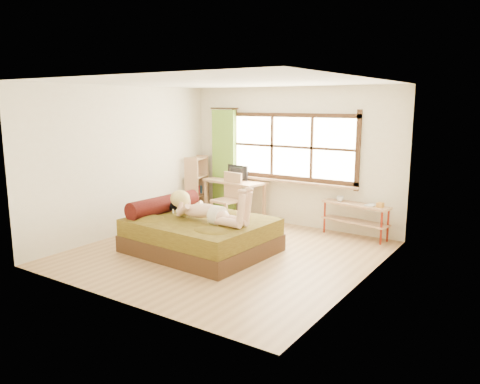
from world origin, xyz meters
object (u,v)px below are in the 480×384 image
Objects in this scene: bed at (198,233)px; desk at (234,186)px; woman at (206,201)px; chair at (229,196)px; kitten at (171,205)px; pipe_shelf at (356,213)px; bookshelf at (197,185)px.

bed reaches higher than desk.
woman is at bearing -11.34° from bed.
kitten is at bearing -84.09° from chair.
kitten is at bearing 174.98° from bed.
chair is 2.51m from pipe_shelf.
bookshelf reaches higher than bed.
bookshelf is at bearing 174.14° from chair.
kitten is at bearing 173.47° from woman.
chair is at bearing -64.02° from desk.
woman is 4.67× the size of kitten.
chair is at bearing 117.55° from woman.
kitten is 0.23× the size of desk.
bookshelf reaches higher than pipe_shelf.
pipe_shelf is (2.57, 0.12, -0.26)m from desk.
chair is at bearing 90.86° from kitten.
woman is 1.10× the size of desk.
bed is 1.63× the size of desk.
woman reaches higher than pipe_shelf.
chair is (-0.80, 1.78, -0.30)m from woman.
chair is at bearing 112.40° from bed.
desk is at bearing -6.93° from bookshelf.
pipe_shelf is at bearing 56.88° from woman.
desk is (-0.71, 2.08, 0.42)m from bed.
kitten is (-0.87, 0.15, -0.20)m from woman.
bed reaches higher than pipe_shelf.
chair is at bearing -27.00° from bookshelf.
bed is 2.59m from bookshelf.
pipe_shelf is at bearing 19.24° from chair.
woman reaches higher than kitten.
chair is (0.07, 1.63, -0.10)m from kitten.
bookshelf is at bearing -165.78° from desk.
bed is 2.20× the size of chair.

